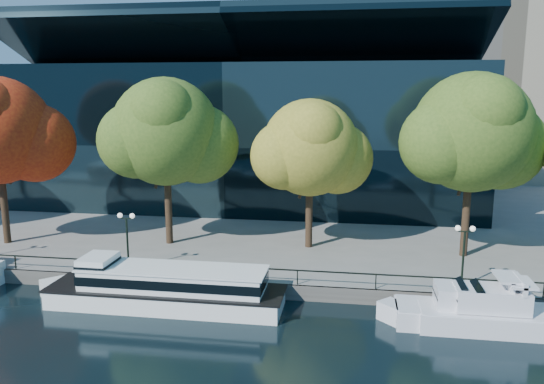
% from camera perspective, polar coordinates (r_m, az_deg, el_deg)
% --- Properties ---
extents(ground, '(160.00, 160.00, 0.00)m').
position_cam_1_polar(ground, '(33.27, -6.72, -12.93)').
color(ground, black).
rests_on(ground, ground).
extents(promenade, '(90.00, 67.08, 1.00)m').
position_cam_1_polar(promenade, '(67.44, 1.53, -0.17)').
color(promenade, slate).
rests_on(promenade, ground).
extents(railing, '(88.20, 0.08, 0.99)m').
position_cam_1_polar(railing, '(35.49, -5.38, -8.00)').
color(railing, black).
rests_on(railing, promenade).
extents(convention_building, '(50.00, 24.57, 21.43)m').
position_cam_1_polar(convention_building, '(62.51, -2.64, 6.36)').
color(convention_building, black).
rests_on(convention_building, ground).
extents(tour_boat, '(16.32, 3.64, 3.10)m').
position_cam_1_polar(tour_boat, '(34.48, -11.99, -9.87)').
color(tour_boat, white).
rests_on(tour_boat, ground).
extents(cruiser_near, '(10.92, 2.81, 3.16)m').
position_cam_1_polar(cruiser_near, '(33.19, 21.03, -11.83)').
color(cruiser_near, silver).
rests_on(cruiser_near, ground).
extents(cruiser_far, '(9.81, 2.72, 3.20)m').
position_cam_1_polar(cruiser_far, '(33.09, 22.40, -11.94)').
color(cruiser_far, silver).
rests_on(cruiser_far, ground).
extents(tree_2, '(10.75, 8.82, 13.47)m').
position_cam_1_polar(tree_2, '(43.09, -11.17, 6.13)').
color(tree_2, black).
rests_on(tree_2, promenade).
extents(tree_3, '(9.49, 7.78, 11.81)m').
position_cam_1_polar(tree_3, '(41.45, 4.31, 4.54)').
color(tree_3, black).
rests_on(tree_3, promenade).
extents(tree_4, '(10.98, 9.00, 13.78)m').
position_cam_1_polar(tree_4, '(41.58, 20.93, 5.75)').
color(tree_4, black).
rests_on(tree_4, promenade).
extents(lamp_1, '(1.26, 0.36, 4.03)m').
position_cam_1_polar(lamp_1, '(38.35, -15.36, -3.73)').
color(lamp_1, black).
rests_on(lamp_1, promenade).
extents(lamp_2, '(1.26, 0.36, 4.03)m').
position_cam_1_polar(lamp_2, '(35.77, 19.98, -5.05)').
color(lamp_2, black).
rests_on(lamp_2, promenade).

